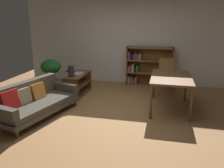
{
  "coord_description": "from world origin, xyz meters",
  "views": [
    {
      "loc": [
        1.1,
        -4.58,
        2.04
      ],
      "look_at": [
        0.04,
        0.08,
        0.67
      ],
      "focal_mm": 37.08,
      "sensor_mm": 36.0,
      "label": 1
    }
  ],
  "objects": [
    {
      "name": "fabric_couch",
      "position": [
        -1.57,
        -0.45,
        0.35
      ],
      "size": [
        1.26,
        2.03,
        0.73
      ],
      "color": "brown",
      "rests_on": "ground_plane"
    },
    {
      "name": "dining_table",
      "position": [
        1.28,
        0.63,
        0.7
      ],
      "size": [
        0.89,
        1.4,
        0.77
      ],
      "color": "brown",
      "rests_on": "ground_plane"
    },
    {
      "name": "media_console",
      "position": [
        -1.17,
        1.17,
        0.29
      ],
      "size": [
        0.42,
        1.09,
        0.57
      ],
      "color": "brown",
      "rests_on": "ground_plane"
    },
    {
      "name": "potted_floor_plant",
      "position": [
        -1.97,
        1.21,
        0.61
      ],
      "size": [
        0.56,
        0.56,
        0.92
      ],
      "color": "brown",
      "rests_on": "ground_plane"
    },
    {
      "name": "open_laptop",
      "position": [
        -1.24,
        1.21,
        0.59
      ],
      "size": [
        0.46,
        0.36,
        0.09
      ],
      "color": "silver",
      "rests_on": "media_console"
    },
    {
      "name": "bookshelf",
      "position": [
        0.57,
        2.51,
        0.58
      ],
      "size": [
        1.41,
        0.33,
        1.19
      ],
      "color": "brown",
      "rests_on": "ground_plane"
    },
    {
      "name": "back_wall_panel",
      "position": [
        0.0,
        2.7,
        1.35
      ],
      "size": [
        6.8,
        0.1,
        2.7
      ],
      "primitive_type": "cube",
      "color": "silver",
      "rests_on": "ground_plane"
    },
    {
      "name": "desk_speaker",
      "position": [
        -1.22,
        0.85,
        0.71
      ],
      "size": [
        0.15,
        0.15,
        0.28
      ],
      "color": "#2D2823",
      "rests_on": "media_console"
    },
    {
      "name": "ground_plane",
      "position": [
        0.0,
        0.0,
        0.0
      ],
      "size": [
        8.16,
        8.16,
        0.0
      ],
      "primitive_type": "plane",
      "color": "#9E7042"
    },
    {
      "name": "dining_chair_near",
      "position": [
        1.18,
        1.79,
        0.54
      ],
      "size": [
        0.49,
        0.48,
        0.96
      ],
      "color": "olive",
      "rests_on": "ground_plane"
    }
  ]
}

